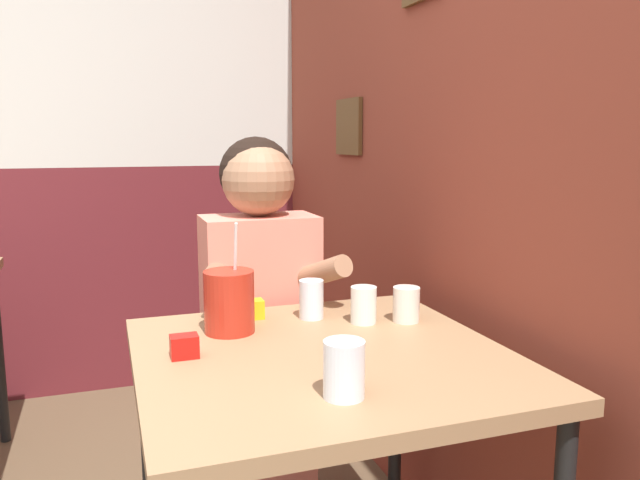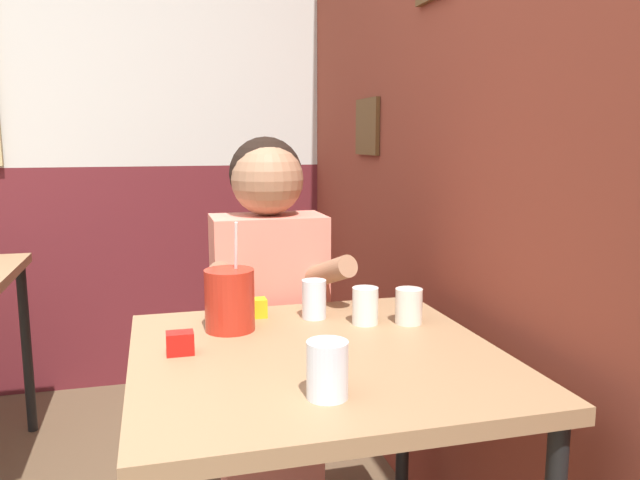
# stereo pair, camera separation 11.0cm
# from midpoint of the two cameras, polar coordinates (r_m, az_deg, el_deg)

# --- Properties ---
(brick_wall_right) EXTENTS (0.08, 4.24, 2.70)m
(brick_wall_right) POSITION_cam_midpoint_polar(r_m,az_deg,el_deg) (2.23, 9.46, 12.14)
(brick_wall_right) COLOR brown
(brick_wall_right) RESTS_ON ground_plane
(back_wall) EXTENTS (5.71, 0.09, 2.70)m
(back_wall) POSITION_cam_midpoint_polar(r_m,az_deg,el_deg) (3.22, -24.06, 10.65)
(back_wall) COLOR silver
(back_wall) RESTS_ON ground_plane
(main_table) EXTENTS (0.81, 0.81, 0.76)m
(main_table) POSITION_cam_midpoint_polar(r_m,az_deg,el_deg) (1.44, 1.99, -13.23)
(main_table) COLOR #93704C
(main_table) RESTS_ON ground_plane
(person_seated) EXTENTS (0.42, 0.41, 1.24)m
(person_seated) POSITION_cam_midpoint_polar(r_m,az_deg,el_deg) (1.95, -3.04, -7.69)
(person_seated) COLOR #EA7F6B
(person_seated) RESTS_ON ground_plane
(cocktail_pitcher) EXTENTS (0.12, 0.12, 0.27)m
(cocktail_pitcher) POSITION_cam_midpoint_polar(r_m,az_deg,el_deg) (1.55, -6.25, -5.48)
(cocktail_pitcher) COLOR #B22819
(cocktail_pitcher) RESTS_ON main_table
(glass_near_pitcher) EXTENTS (0.08, 0.08, 0.11)m
(glass_near_pitcher) POSITION_cam_midpoint_polar(r_m,az_deg,el_deg) (1.16, 3.45, -11.79)
(glass_near_pitcher) COLOR silver
(glass_near_pitcher) RESTS_ON main_table
(glass_center) EXTENTS (0.07, 0.07, 0.10)m
(glass_center) POSITION_cam_midpoint_polar(r_m,az_deg,el_deg) (1.61, 6.12, -6.02)
(glass_center) COLOR silver
(glass_center) RESTS_ON main_table
(glass_far_side) EXTENTS (0.07, 0.07, 0.09)m
(glass_far_side) POSITION_cam_midpoint_polar(r_m,az_deg,el_deg) (1.63, 10.05, -5.98)
(glass_far_side) COLOR silver
(glass_far_side) RESTS_ON main_table
(glass_by_brick) EXTENTS (0.06, 0.06, 0.10)m
(glass_by_brick) POSITION_cam_midpoint_polar(r_m,az_deg,el_deg) (1.65, 1.37, -5.44)
(glass_by_brick) COLOR silver
(glass_by_brick) RESTS_ON main_table
(condiment_ketchup) EXTENTS (0.06, 0.04, 0.05)m
(condiment_ketchup) POSITION_cam_midpoint_polar(r_m,az_deg,el_deg) (1.42, -10.49, -9.28)
(condiment_ketchup) COLOR #B7140F
(condiment_ketchup) RESTS_ON main_table
(condiment_mustard) EXTENTS (0.06, 0.04, 0.05)m
(condiment_mustard) POSITION_cam_midpoint_polar(r_m,az_deg,el_deg) (1.67, -4.07, -6.24)
(condiment_mustard) COLOR yellow
(condiment_mustard) RESTS_ON main_table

